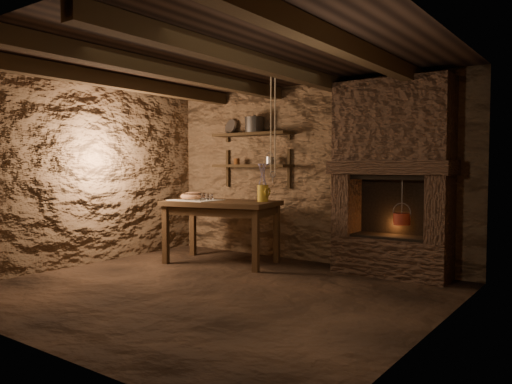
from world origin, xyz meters
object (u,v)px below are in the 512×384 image
Objects in this scene: wooden_bowl at (193,196)px; stoneware_jug at (263,185)px; iron_stockpot at (254,126)px; work_table at (222,230)px; red_pot at (402,218)px.

stoneware_jug is at bearing 10.17° from wooden_bowl.
stoneware_jug is 1.05m from iron_stockpot.
work_table is 0.68m from wooden_bowl.
red_pot is at bearing -3.13° from iron_stockpot.
stoneware_jug reaches higher than red_pot.
red_pot is (2.20, -0.12, -1.17)m from iron_stockpot.
stoneware_jug is (0.54, 0.20, 0.60)m from work_table.
iron_stockpot is 0.50× the size of red_pot.
wooden_bowl is at bearing -132.53° from iron_stockpot.
stoneware_jug reaches higher than work_table.
stoneware_jug is 1.79m from red_pot.
work_table is 0.83m from stoneware_jug.
work_table is 3.16× the size of stoneware_jug.
stoneware_jug is at bearing -43.93° from iron_stockpot.
wooden_bowl is (-0.52, 0.01, 0.43)m from work_table.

